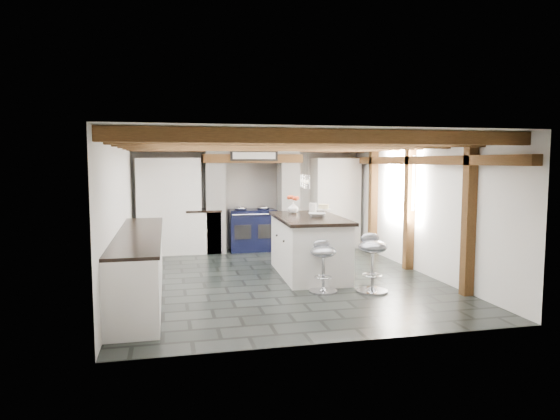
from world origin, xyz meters
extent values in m
plane|color=black|center=(0.00, 0.00, 0.00)|extent=(6.00, 6.00, 0.00)
plane|color=white|center=(0.00, 3.00, 1.15)|extent=(5.00, 0.00, 5.00)
plane|color=white|center=(-2.50, 0.00, 1.15)|extent=(0.00, 6.00, 6.00)
plane|color=white|center=(2.50, 0.00, 1.15)|extent=(0.00, 6.00, 6.00)
plane|color=white|center=(0.00, 0.00, 2.30)|extent=(6.00, 6.00, 0.00)
cube|color=silver|center=(-0.80, 2.70, 0.95)|extent=(0.40, 0.60, 1.90)
cube|color=silver|center=(0.80, 2.70, 0.95)|extent=(0.40, 0.60, 1.90)
cube|color=brown|center=(0.00, 2.70, 1.99)|extent=(2.10, 0.65, 0.18)
cube|color=silver|center=(0.00, 2.70, 2.15)|extent=(2.00, 0.60, 0.31)
cube|color=black|center=(0.00, 2.38, 2.05)|extent=(1.00, 0.03, 0.22)
cube|color=silver|center=(0.00, 2.36, 2.05)|extent=(0.90, 0.01, 0.14)
cube|color=white|center=(-1.75, 2.70, 1.00)|extent=(1.30, 0.58, 2.00)
cube|color=white|center=(1.90, 2.70, 1.00)|extent=(1.00, 0.58, 2.00)
cube|color=white|center=(-2.20, -0.60, 0.44)|extent=(0.60, 3.80, 0.88)
cube|color=black|center=(-2.20, -0.60, 0.90)|extent=(0.64, 3.80, 0.04)
cube|color=white|center=(-1.05, 2.70, 0.44)|extent=(0.70, 0.60, 0.88)
cube|color=black|center=(-1.05, 2.70, 0.90)|extent=(0.74, 0.64, 0.04)
cube|color=brown|center=(2.42, 0.00, 1.95)|extent=(0.15, 5.80, 0.14)
plane|color=white|center=(2.48, 0.60, 1.55)|extent=(0.00, 0.90, 0.90)
cube|color=brown|center=(0.00, -2.60, 2.21)|extent=(5.00, 0.16, 0.16)
cube|color=brown|center=(0.00, -1.73, 2.21)|extent=(5.00, 0.16, 0.16)
cube|color=brown|center=(0.00, -0.87, 2.21)|extent=(5.00, 0.16, 0.16)
cube|color=brown|center=(0.00, 0.00, 2.21)|extent=(5.00, 0.16, 0.16)
cube|color=brown|center=(0.00, 0.87, 2.21)|extent=(5.00, 0.16, 0.16)
cube|color=brown|center=(0.00, 1.73, 2.21)|extent=(5.00, 0.16, 0.16)
cube|color=brown|center=(0.00, 2.60, 2.21)|extent=(5.00, 0.16, 0.16)
cube|color=brown|center=(2.42, -1.60, 1.15)|extent=(0.15, 0.15, 2.30)
cube|color=brown|center=(2.42, 0.20, 1.15)|extent=(0.15, 0.15, 2.30)
cube|color=brown|center=(2.42, 1.80, 1.15)|extent=(0.15, 0.15, 2.30)
cylinder|color=black|center=(0.45, -0.05, 1.93)|extent=(0.01, 0.01, 0.56)
cylinder|color=white|center=(0.45, -0.05, 1.60)|extent=(0.09, 0.09, 0.22)
cylinder|color=black|center=(0.50, 0.25, 1.93)|extent=(0.01, 0.01, 0.56)
cylinder|color=white|center=(0.50, 0.25, 1.60)|extent=(0.09, 0.09, 0.22)
cylinder|color=black|center=(0.55, 0.55, 1.93)|extent=(0.01, 0.01, 0.56)
cylinder|color=white|center=(0.55, 0.55, 1.60)|extent=(0.09, 0.09, 0.22)
cube|color=black|center=(0.00, 2.68, 0.45)|extent=(1.00, 0.60, 0.90)
ellipsoid|color=silver|center=(-0.25, 2.68, 0.93)|extent=(0.28, 0.28, 0.11)
ellipsoid|color=silver|center=(0.25, 2.68, 0.93)|extent=(0.28, 0.28, 0.11)
cylinder|color=silver|center=(0.00, 2.36, 0.82)|extent=(0.95, 0.03, 0.03)
cube|color=black|center=(-0.25, 2.38, 0.45)|extent=(0.35, 0.02, 0.30)
cube|color=black|center=(0.25, 2.38, 0.45)|extent=(0.35, 0.02, 0.30)
cube|color=white|center=(0.55, 0.15, 0.48)|extent=(1.05, 1.98, 0.95)
cube|color=black|center=(0.55, 0.15, 0.98)|extent=(1.14, 2.07, 0.05)
imported|color=white|center=(0.41, 0.69, 1.11)|extent=(0.21, 0.21, 0.21)
ellipsoid|color=#C23C1B|center=(0.41, 0.69, 1.28)|extent=(0.22, 0.22, 0.13)
cylinder|color=white|center=(0.72, 0.52, 1.10)|extent=(0.13, 0.13, 0.19)
imported|color=white|center=(0.65, 0.03, 1.04)|extent=(0.29, 0.29, 0.07)
cylinder|color=white|center=(0.82, 0.19, 1.06)|extent=(0.05, 0.05, 0.11)
cylinder|color=white|center=(0.82, 0.19, 1.12)|extent=(0.24, 0.24, 0.02)
cylinder|color=beige|center=(0.82, 0.19, 1.17)|extent=(0.18, 0.18, 0.08)
cylinder|color=silver|center=(1.15, -1.15, 0.02)|extent=(0.47, 0.47, 0.03)
cone|color=silver|center=(1.15, -1.15, 0.06)|extent=(0.21, 0.21, 0.09)
cylinder|color=silver|center=(1.15, -1.15, 0.35)|extent=(0.05, 0.05, 0.59)
torus|color=silver|center=(1.15, -1.15, 0.26)|extent=(0.30, 0.30, 0.02)
ellipsoid|color=gray|center=(1.15, -1.15, 0.68)|extent=(0.43, 0.43, 0.19)
ellipsoid|color=gray|center=(1.15, -1.04, 0.79)|extent=(0.30, 0.12, 0.16)
cylinder|color=silver|center=(0.44, -0.99, 0.01)|extent=(0.42, 0.42, 0.03)
cone|color=silver|center=(0.44, -0.99, 0.06)|extent=(0.19, 0.19, 0.08)
cylinder|color=silver|center=(0.44, -0.99, 0.32)|extent=(0.05, 0.05, 0.53)
torus|color=silver|center=(0.44, -0.99, 0.23)|extent=(0.27, 0.27, 0.02)
ellipsoid|color=gray|center=(0.44, -0.99, 0.61)|extent=(0.43, 0.43, 0.17)
ellipsoid|color=gray|center=(0.42, -0.90, 0.71)|extent=(0.28, 0.15, 0.15)
camera|label=1|loc=(-1.80, -7.91, 1.94)|focal=32.00mm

